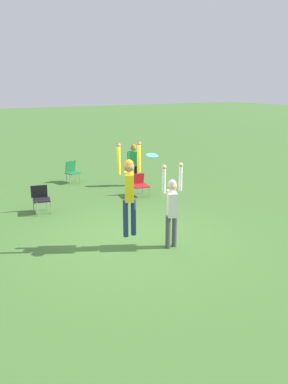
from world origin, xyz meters
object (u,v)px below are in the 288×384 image
(person_jumping, at_px, (129,187))
(person_defending, at_px, (172,205))
(camping_chair_2, at_px, (41,197))
(camping_chair_4, at_px, (72,170))
(person_spectator_far, at_px, (134,161))
(frisbee, at_px, (152,155))
(camping_chair_3, at_px, (139,183))

(person_jumping, height_order, person_defending, person_jumping)
(camping_chair_2, relative_size, camping_chair_4, 0.97)
(camping_chair_2, distance_m, person_spectator_far, 4.18)
(frisbee, height_order, camping_chair_2, frisbee)
(frisbee, xyz_separation_m, camping_chair_3, (2.06, 4.11, -1.81))
(camping_chair_4, height_order, person_spectator_far, person_spectator_far)
(camping_chair_3, bearing_deg, person_jumping, 65.72)
(person_defending, bearing_deg, person_spectator_far, -173.01)
(person_spectator_far, bearing_deg, camping_chair_3, -86.47)
(frisbee, xyz_separation_m, person_spectator_far, (2.57, 5.38, -1.30))
(frisbee, height_order, camping_chair_3, frisbee)
(person_spectator_far, bearing_deg, person_defending, -85.15)
(camping_chair_4, bearing_deg, person_spectator_far, 118.81)
(frisbee, bearing_deg, camping_chair_2, 108.61)
(person_defending, relative_size, person_spectator_far, 1.26)
(frisbee, bearing_deg, person_jumping, 128.81)
(camping_chair_2, bearing_deg, person_spectator_far, -148.91)
(camping_chair_3, bearing_deg, person_spectator_far, -103.25)
(camping_chair_3, bearing_deg, frisbee, 72.16)
(person_defending, xyz_separation_m, camping_chair_3, (1.53, 4.14, -0.62))
(person_spectator_far, bearing_deg, frisbee, -90.00)
(camping_chair_2, xyz_separation_m, camping_chair_4, (2.10, 3.00, 0.00))
(camping_chair_2, distance_m, camping_chair_4, 3.66)
(person_defending, distance_m, person_spectator_far, 5.79)
(camping_chair_2, bearing_deg, camping_chair_4, -112.09)
(person_defending, distance_m, camping_chair_3, 4.45)
(camping_chair_2, bearing_deg, frisbee, 121.54)
(person_jumping, relative_size, camping_chair_2, 2.67)
(frisbee, height_order, person_spectator_far, frisbee)
(person_defending, relative_size, camping_chair_4, 2.37)
(person_jumping, distance_m, person_spectator_far, 5.77)
(frisbee, height_order, camping_chair_4, frisbee)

